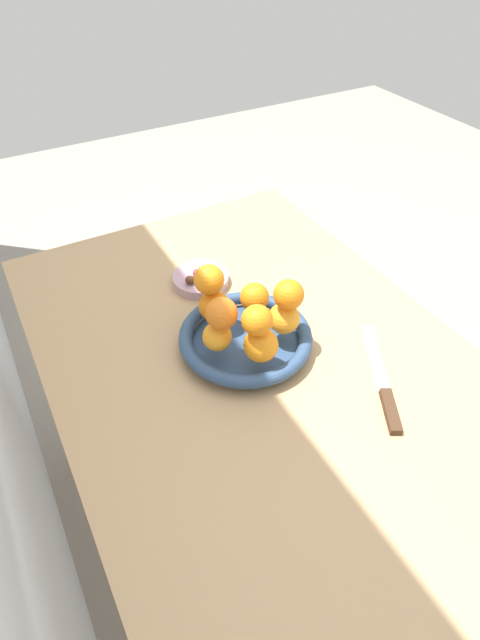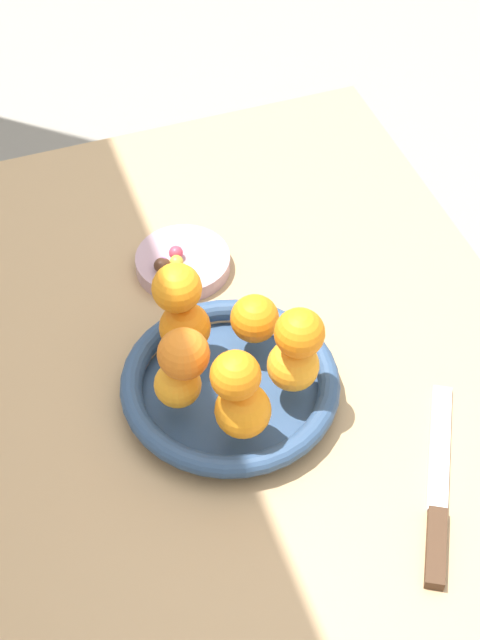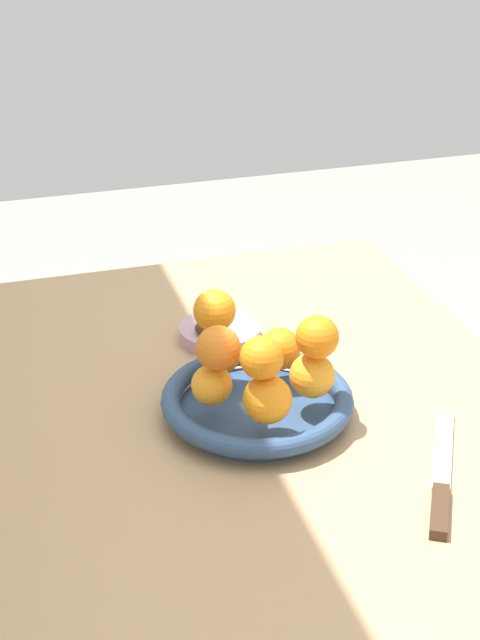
# 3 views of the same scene
# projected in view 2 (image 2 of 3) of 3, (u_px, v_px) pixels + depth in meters

# --- Properties ---
(dining_table) EXTENTS (1.10, 0.76, 0.74)m
(dining_table) POSITION_uv_depth(u_px,v_px,m) (246.00, 453.00, 1.21)
(dining_table) COLOR tan
(dining_table) RESTS_ON ground_plane
(fruit_bowl) EXTENTS (0.26, 0.26, 0.04)m
(fruit_bowl) POSITION_uv_depth(u_px,v_px,m) (230.00, 386.00, 1.14)
(fruit_bowl) COLOR navy
(fruit_bowl) RESTS_ON dining_table
(candy_dish) EXTENTS (0.12, 0.12, 0.02)m
(candy_dish) POSITION_uv_depth(u_px,v_px,m) (180.00, 264.00, 1.29)
(candy_dish) COLOR #B28C99
(candy_dish) RESTS_ON dining_table
(orange_0) EXTENTS (0.06, 0.06, 0.06)m
(orange_0) POSITION_uv_depth(u_px,v_px,m) (185.00, 327.00, 1.14)
(orange_0) COLOR orange
(orange_0) RESTS_ON fruit_bowl
(orange_1) EXTENTS (0.05, 0.05, 0.05)m
(orange_1) POSITION_uv_depth(u_px,v_px,m) (178.00, 384.00, 1.08)
(orange_1) COLOR orange
(orange_1) RESTS_ON fruit_bowl
(orange_2) EXTENTS (0.06, 0.06, 0.06)m
(orange_2) POSITION_uv_depth(u_px,v_px,m) (243.00, 410.00, 1.06)
(orange_2) COLOR orange
(orange_2) RESTS_ON fruit_bowl
(orange_3) EXTENTS (0.06, 0.06, 0.06)m
(orange_3) POSITION_uv_depth(u_px,v_px,m) (293.00, 365.00, 1.10)
(orange_3) COLOR orange
(orange_3) RESTS_ON fruit_bowl
(orange_4) EXTENTS (0.06, 0.06, 0.06)m
(orange_4) POSITION_uv_depth(u_px,v_px,m) (255.00, 319.00, 1.15)
(orange_4) COLOR orange
(orange_4) RESTS_ON fruit_bowl
(orange_5) EXTENTS (0.06, 0.06, 0.06)m
(orange_5) POSITION_uv_depth(u_px,v_px,m) (177.00, 288.00, 1.10)
(orange_5) COLOR orange
(orange_5) RESTS_ON orange_0
(orange_6) EXTENTS (0.05, 0.05, 0.05)m
(orange_6) POSITION_uv_depth(u_px,v_px,m) (235.00, 376.00, 1.01)
(orange_6) COLOR orange
(orange_6) RESTS_ON orange_2
(orange_7) EXTENTS (0.06, 0.06, 0.06)m
(orange_7) POSITION_uv_depth(u_px,v_px,m) (300.00, 333.00, 1.05)
(orange_7) COLOR orange
(orange_7) RESTS_ON orange_3
(orange_8) EXTENTS (0.06, 0.06, 0.06)m
(orange_8) POSITION_uv_depth(u_px,v_px,m) (184.00, 354.00, 1.04)
(orange_8) COLOR orange
(orange_8) RESTS_ON orange_1
(candy_ball_0) EXTENTS (0.02, 0.02, 0.02)m
(candy_ball_0) POSITION_uv_depth(u_px,v_px,m) (161.00, 266.00, 1.26)
(candy_ball_0) COLOR #472819
(candy_ball_0) RESTS_ON candy_dish
(candy_ball_1) EXTENTS (0.02, 0.02, 0.02)m
(candy_ball_1) POSITION_uv_depth(u_px,v_px,m) (163.00, 263.00, 1.26)
(candy_ball_1) COLOR #8C4C99
(candy_ball_1) RESTS_ON candy_dish
(candy_ball_2) EXTENTS (0.02, 0.02, 0.02)m
(candy_ball_2) POSITION_uv_depth(u_px,v_px,m) (164.00, 265.00, 1.26)
(candy_ball_2) COLOR #472819
(candy_ball_2) RESTS_ON candy_dish
(candy_ball_3) EXTENTS (0.02, 0.02, 0.02)m
(candy_ball_3) POSITION_uv_depth(u_px,v_px,m) (176.00, 253.00, 1.27)
(candy_ball_3) COLOR #C6384C
(candy_ball_3) RESTS_ON candy_dish
(candy_ball_4) EXTENTS (0.02, 0.02, 0.02)m
(candy_ball_4) POSITION_uv_depth(u_px,v_px,m) (176.00, 262.00, 1.26)
(candy_ball_4) COLOR gold
(candy_ball_4) RESTS_ON candy_dish
(knife) EXTENTS (0.24, 0.15, 0.01)m
(knife) POSITION_uv_depth(u_px,v_px,m) (438.00, 498.00, 1.06)
(knife) COLOR #3F2819
(knife) RESTS_ON dining_table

